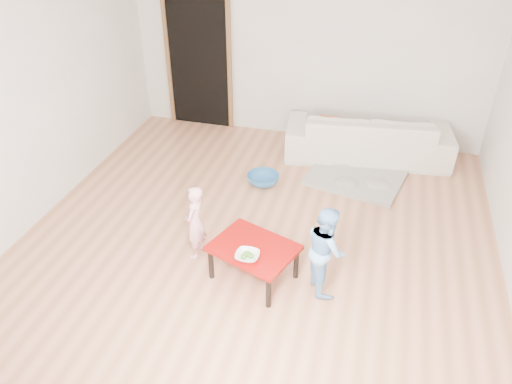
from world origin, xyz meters
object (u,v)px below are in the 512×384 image
at_px(red_table, 254,262).
at_px(bowl, 247,256).
at_px(basin, 263,179).
at_px(sofa, 368,135).
at_px(child_pink, 195,222).
at_px(child_blue, 326,249).

distance_m(red_table, bowl, 0.28).
distance_m(bowl, basin, 1.94).
bearing_deg(red_table, sofa, 73.02).
bearing_deg(bowl, child_pink, 150.90).
xyz_separation_m(sofa, basin, (-1.20, -1.07, -0.26)).
bearing_deg(bowl, sofa, 73.82).
bearing_deg(sofa, basin, 34.77).
bearing_deg(sofa, child_blue, 79.21).
relative_size(red_table, child_blue, 0.85).
distance_m(bowl, child_pink, 0.74).
bearing_deg(child_pink, bowl, 61.08).
xyz_separation_m(red_table, child_pink, (-0.66, 0.18, 0.21)).
bearing_deg(child_pink, sofa, 150.00).
bearing_deg(child_pink, child_blue, 84.86).
bearing_deg(child_blue, red_table, 70.52).
height_order(red_table, basin, red_table).
bearing_deg(basin, child_blue, -58.10).
height_order(red_table, child_pink, child_pink).
xyz_separation_m(sofa, bowl, (-0.86, -2.95, 0.09)).
height_order(bowl, basin, bowl).
bearing_deg(child_pink, basin, 168.64).
distance_m(sofa, child_blue, 2.72).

